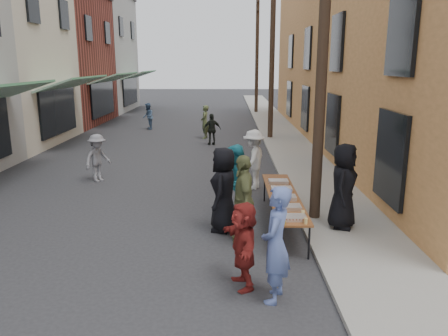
{
  "coord_description": "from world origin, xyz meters",
  "views": [
    {
      "loc": [
        2.18,
        -7.23,
        3.79
      ],
      "look_at": [
        2.06,
        3.13,
        1.3
      ],
      "focal_mm": 35.0,
      "sensor_mm": 36.0,
      "label": 1
    }
  ],
  "objects_px": {
    "guest_front_c": "(235,183)",
    "server": "(343,186)",
    "utility_pole_near": "(324,31)",
    "serving_table": "(283,197)",
    "guest_front_a": "(224,190)",
    "utility_pole_mid": "(272,48)",
    "utility_pole_far": "(257,54)",
    "catering_tray_sausage": "(293,218)"
  },
  "relations": [
    {
      "from": "utility_pole_mid",
      "to": "catering_tray_sausage",
      "type": "xyz_separation_m",
      "value": [
        -0.82,
        -13.97,
        -3.71
      ]
    },
    {
      "from": "utility_pole_near",
      "to": "serving_table",
      "type": "xyz_separation_m",
      "value": [
        -0.82,
        -0.32,
        -3.79
      ]
    },
    {
      "from": "utility_pole_far",
      "to": "serving_table",
      "type": "relative_size",
      "value": 2.25
    },
    {
      "from": "catering_tray_sausage",
      "to": "guest_front_c",
      "type": "height_order",
      "value": "guest_front_c"
    },
    {
      "from": "serving_table",
      "to": "guest_front_a",
      "type": "distance_m",
      "value": 1.48
    },
    {
      "from": "utility_pole_far",
      "to": "server",
      "type": "height_order",
      "value": "utility_pole_far"
    },
    {
      "from": "serving_table",
      "to": "guest_front_c",
      "type": "height_order",
      "value": "guest_front_c"
    },
    {
      "from": "catering_tray_sausage",
      "to": "server",
      "type": "distance_m",
      "value": 1.86
    },
    {
      "from": "utility_pole_far",
      "to": "serving_table",
      "type": "distance_m",
      "value": 24.63
    },
    {
      "from": "serving_table",
      "to": "catering_tray_sausage",
      "type": "xyz_separation_m",
      "value": [
        0.0,
        -1.65,
        0.08
      ]
    },
    {
      "from": "utility_pole_mid",
      "to": "utility_pole_far",
      "type": "bearing_deg",
      "value": 90.0
    },
    {
      "from": "utility_pole_near",
      "to": "utility_pole_mid",
      "type": "height_order",
      "value": "same"
    },
    {
      "from": "catering_tray_sausage",
      "to": "guest_front_c",
      "type": "relative_size",
      "value": 0.26
    },
    {
      "from": "utility_pole_near",
      "to": "server",
      "type": "bearing_deg",
      "value": -54.49
    },
    {
      "from": "utility_pole_near",
      "to": "server",
      "type": "distance_m",
      "value": 3.52
    },
    {
      "from": "utility_pole_far",
      "to": "guest_front_c",
      "type": "bearing_deg",
      "value": -94.72
    },
    {
      "from": "utility_pole_mid",
      "to": "server",
      "type": "bearing_deg",
      "value": -87.83
    },
    {
      "from": "utility_pole_far",
      "to": "catering_tray_sausage",
      "type": "height_order",
      "value": "utility_pole_far"
    },
    {
      "from": "server",
      "to": "guest_front_c",
      "type": "bearing_deg",
      "value": 97.36
    },
    {
      "from": "utility_pole_near",
      "to": "guest_front_a",
      "type": "relative_size",
      "value": 4.59
    },
    {
      "from": "utility_pole_near",
      "to": "guest_front_a",
      "type": "xyz_separation_m",
      "value": [
        -2.23,
        -0.66,
        -3.52
      ]
    },
    {
      "from": "catering_tray_sausage",
      "to": "guest_front_a",
      "type": "bearing_deg",
      "value": 137.09
    },
    {
      "from": "utility_pole_far",
      "to": "guest_front_c",
      "type": "relative_size",
      "value": 4.76
    },
    {
      "from": "utility_pole_near",
      "to": "catering_tray_sausage",
      "type": "bearing_deg",
      "value": -112.65
    },
    {
      "from": "guest_front_a",
      "to": "server",
      "type": "distance_m",
      "value": 2.72
    },
    {
      "from": "utility_pole_near",
      "to": "catering_tray_sausage",
      "type": "height_order",
      "value": "utility_pole_near"
    },
    {
      "from": "utility_pole_near",
      "to": "guest_front_c",
      "type": "bearing_deg",
      "value": 178.7
    },
    {
      "from": "utility_pole_near",
      "to": "catering_tray_sausage",
      "type": "relative_size",
      "value": 18.0
    },
    {
      "from": "serving_table",
      "to": "guest_front_a",
      "type": "height_order",
      "value": "guest_front_a"
    },
    {
      "from": "guest_front_c",
      "to": "utility_pole_far",
      "type": "bearing_deg",
      "value": 177.6
    },
    {
      "from": "catering_tray_sausage",
      "to": "server",
      "type": "bearing_deg",
      "value": 44.88
    },
    {
      "from": "catering_tray_sausage",
      "to": "server",
      "type": "relative_size",
      "value": 0.25
    },
    {
      "from": "guest_front_c",
      "to": "server",
      "type": "distance_m",
      "value": 2.56
    },
    {
      "from": "utility_pole_mid",
      "to": "catering_tray_sausage",
      "type": "height_order",
      "value": "utility_pole_mid"
    },
    {
      "from": "utility_pole_near",
      "to": "utility_pole_mid",
      "type": "relative_size",
      "value": 1.0
    },
    {
      "from": "catering_tray_sausage",
      "to": "utility_pole_near",
      "type": "bearing_deg",
      "value": 67.35
    },
    {
      "from": "utility_pole_near",
      "to": "guest_front_a",
      "type": "height_order",
      "value": "utility_pole_near"
    },
    {
      "from": "serving_table",
      "to": "guest_front_a",
      "type": "bearing_deg",
      "value": -166.52
    },
    {
      "from": "utility_pole_mid",
      "to": "guest_front_c",
      "type": "bearing_deg",
      "value": -99.39
    },
    {
      "from": "utility_pole_far",
      "to": "guest_front_c",
      "type": "height_order",
      "value": "utility_pole_far"
    },
    {
      "from": "catering_tray_sausage",
      "to": "server",
      "type": "height_order",
      "value": "server"
    },
    {
      "from": "serving_table",
      "to": "guest_front_c",
      "type": "relative_size",
      "value": 2.12
    }
  ]
}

